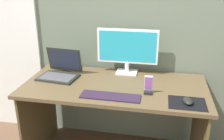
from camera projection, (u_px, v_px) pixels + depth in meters
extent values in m
cube|color=slate|center=(123.00, 9.00, 2.20)|extent=(6.00, 0.04, 2.50)
cube|color=brown|center=(115.00, 86.00, 2.04)|extent=(1.43, 0.69, 0.03)
cube|color=brown|center=(40.00, 117.00, 2.28)|extent=(0.02, 0.65, 0.69)
cube|color=brown|center=(198.00, 134.00, 2.04)|extent=(0.02, 0.65, 0.69)
cube|color=white|center=(127.00, 72.00, 2.26)|extent=(0.18, 0.14, 0.01)
cylinder|color=white|center=(127.00, 67.00, 2.24)|extent=(0.04, 0.04, 0.08)
cube|color=white|center=(127.00, 46.00, 2.18)|extent=(0.52, 0.02, 0.29)
cube|color=#26A5BF|center=(127.00, 47.00, 2.17)|extent=(0.48, 0.00, 0.26)
cube|color=black|center=(58.00, 77.00, 2.14)|extent=(0.33, 0.25, 0.02)
cube|color=#47474C|center=(57.00, 77.00, 2.13)|extent=(0.29, 0.19, 0.00)
cube|color=black|center=(64.00, 60.00, 2.22)|extent=(0.31, 0.08, 0.21)
cube|color=#1E2333|center=(64.00, 60.00, 2.21)|extent=(0.29, 0.07, 0.18)
sphere|color=silver|center=(68.00, 61.00, 2.33)|extent=(0.15, 0.15, 0.15)
cube|color=#2B1B30|center=(110.00, 96.00, 1.82)|extent=(0.43, 0.13, 0.01)
cube|color=black|center=(187.00, 103.00, 1.74)|extent=(0.25, 0.20, 0.00)
ellipsoid|color=black|center=(188.00, 101.00, 1.72)|extent=(0.08, 0.11, 0.04)
cube|color=black|center=(148.00, 92.00, 1.87)|extent=(0.06, 0.06, 0.02)
cube|color=white|center=(148.00, 83.00, 1.86)|extent=(0.06, 0.03, 0.12)
cube|color=#A559BF|center=(148.00, 83.00, 1.85)|extent=(0.05, 0.02, 0.10)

